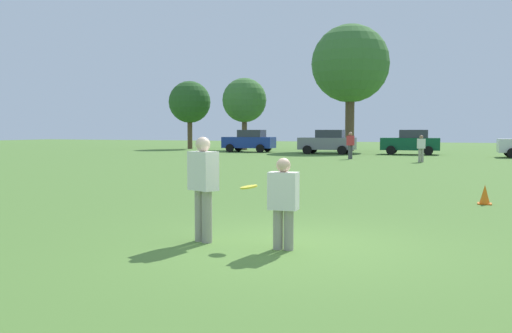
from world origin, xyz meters
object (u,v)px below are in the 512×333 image
(bystander_sideline_watcher, at_px, (350,144))
(player_thrower, at_px, (203,183))
(traffic_cone, at_px, (485,195))
(parked_car_center, at_px, (411,142))
(player_defender, at_px, (283,199))
(parked_car_mid_left, at_px, (328,142))
(parked_car_near_left, at_px, (250,141))
(bystander_far_jogger, at_px, (421,147))
(frisbee, at_px, (249,187))

(bystander_sideline_watcher, bearing_deg, player_thrower, -82.68)
(traffic_cone, xyz_separation_m, parked_car_center, (-4.82, 27.26, 0.69))
(player_defender, distance_m, traffic_cone, 7.23)
(bystander_sideline_watcher, bearing_deg, parked_car_mid_left, 115.67)
(player_defender, relative_size, parked_car_near_left, 0.32)
(parked_car_mid_left, relative_size, bystander_far_jogger, 2.84)
(player_defender, xyz_separation_m, parked_car_near_left, (-14.87, 33.81, 0.15))
(player_defender, relative_size, frisbee, 5.07)
(frisbee, relative_size, parked_car_center, 0.06)
(bystander_far_jogger, bearing_deg, player_defender, -89.26)
(parked_car_mid_left, relative_size, bystander_sideline_watcher, 2.56)
(bystander_far_jogger, bearing_deg, parked_car_near_left, 146.36)
(bystander_sideline_watcher, bearing_deg, parked_car_near_left, 142.02)
(player_thrower, relative_size, player_defender, 1.22)
(parked_car_near_left, height_order, parked_car_center, same)
(parked_car_center, bearing_deg, bystander_sideline_watcher, -108.92)
(player_thrower, height_order, traffic_cone, player_thrower)
(frisbee, relative_size, bystander_far_jogger, 0.18)
(frisbee, distance_m, bystander_sideline_watcher, 26.07)
(player_defender, xyz_separation_m, bystander_sideline_watcher, (-4.70, 25.88, 0.18))
(player_thrower, xyz_separation_m, bystander_sideline_watcher, (-3.31, 25.81, -0.01))
(traffic_cone, distance_m, bystander_sideline_watcher, 20.70)
(frisbee, distance_m, parked_car_mid_left, 33.22)
(traffic_cone, relative_size, parked_car_mid_left, 0.11)
(player_defender, bearing_deg, player_thrower, 177.34)
(player_thrower, distance_m, bystander_sideline_watcher, 26.03)
(frisbee, xyz_separation_m, parked_car_mid_left, (-7.28, 32.41, 0.01))
(player_thrower, bearing_deg, parked_car_near_left, 111.77)
(player_defender, height_order, frisbee, player_defender)
(parked_car_near_left, distance_m, bystander_far_jogger, 17.49)
(player_thrower, height_order, bystander_sideline_watcher, player_thrower)
(frisbee, height_order, bystander_sideline_watcher, bystander_sideline_watcher)
(traffic_cone, bearing_deg, player_defender, -113.36)
(player_defender, bearing_deg, bystander_far_jogger, 90.74)
(frisbee, bearing_deg, traffic_cone, 61.81)
(player_defender, height_order, bystander_sideline_watcher, bystander_sideline_watcher)
(player_thrower, bearing_deg, bystander_sideline_watcher, 97.32)
(parked_car_mid_left, height_order, bystander_far_jogger, parked_car_mid_left)
(parked_car_near_left, xyz_separation_m, bystander_sideline_watcher, (10.16, -7.94, 0.02))
(frisbee, relative_size, parked_car_mid_left, 0.06)
(parked_car_center, bearing_deg, player_defender, -86.69)
(traffic_cone, bearing_deg, parked_car_mid_left, 112.55)
(traffic_cone, distance_m, bystander_far_jogger, 17.80)
(frisbee, height_order, parked_car_center, parked_car_center)
(frisbee, bearing_deg, parked_car_near_left, 112.93)
(parked_car_near_left, height_order, bystander_sideline_watcher, parked_car_near_left)
(player_thrower, height_order, frisbee, player_thrower)
(player_defender, relative_size, bystander_far_jogger, 0.91)
(player_thrower, bearing_deg, bystander_far_jogger, 87.43)
(parked_car_center, xyz_separation_m, bystander_sideline_watcher, (-2.74, -8.00, 0.02))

